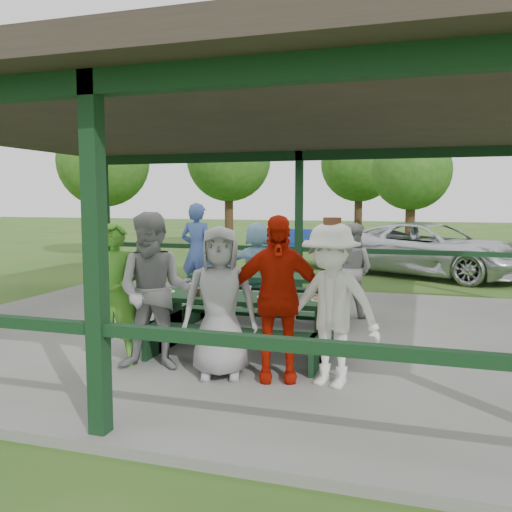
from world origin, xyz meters
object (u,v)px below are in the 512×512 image
(picnic_table_far, at_px, (267,291))
(contestant_grey_mid, at_px, (220,302))
(contestant_white_fedora, at_px, (331,305))
(spectator_blue, at_px, (197,252))
(picnic_table_near, at_px, (242,318))
(contestant_grey_left, at_px, (154,292))
(contestant_green, at_px, (116,294))
(contestant_red, at_px, (276,298))
(spectator_grey, at_px, (352,269))
(pickup_truck, at_px, (430,250))
(spectator_lblue, at_px, (257,265))
(farm_trailer, at_px, (309,247))

(picnic_table_far, distance_m, contestant_grey_mid, 2.96)
(contestant_white_fedora, height_order, spectator_blue, spectator_blue)
(picnic_table_near, xyz_separation_m, picnic_table_far, (-0.24, 2.00, 0.00))
(contestant_grey_left, bearing_deg, contestant_green, 165.23)
(spectator_blue, bearing_deg, contestant_red, 126.94)
(picnic_table_near, xyz_separation_m, contestant_white_fedora, (1.28, -0.85, 0.40))
(contestant_green, relative_size, spectator_grey, 1.08)
(picnic_table_far, relative_size, contestant_white_fedora, 1.40)
(contestant_green, xyz_separation_m, contestant_red, (1.95, 0.06, 0.05))
(pickup_truck, bearing_deg, picnic_table_near, -169.19)
(contestant_grey_mid, distance_m, pickup_truck, 10.07)
(contestant_red, xyz_separation_m, pickup_truck, (1.70, 9.69, -0.28))
(spectator_lblue, xyz_separation_m, spectator_blue, (-1.38, 0.49, 0.17))
(contestant_white_fedora, bearing_deg, pickup_truck, 100.29)
(spectator_blue, relative_size, farm_trailer, 0.55)
(picnic_table_far, height_order, spectator_lblue, spectator_lblue)
(contestant_green, relative_size, spectator_lblue, 1.08)
(contestant_green, relative_size, contestant_white_fedora, 0.96)
(spectator_blue, bearing_deg, picnic_table_near, 125.29)
(spectator_grey, bearing_deg, farm_trailer, -51.45)
(picnic_table_far, xyz_separation_m, contestant_grey_left, (-0.53, -2.90, 0.45))
(picnic_table_far, xyz_separation_m, spectator_blue, (-1.81, 1.32, 0.48))
(spectator_grey, relative_size, pickup_truck, 0.30)
(picnic_table_near, distance_m, spectator_blue, 3.93)
(picnic_table_near, xyz_separation_m, farm_trailer, (-1.18, 9.97, 0.03))
(contestant_green, bearing_deg, picnic_table_far, 51.29)
(contestant_grey_left, height_order, spectator_blue, spectator_blue)
(picnic_table_near, distance_m, contestant_grey_mid, 1.00)
(picnic_table_near, xyz_separation_m, contestant_green, (-1.28, -0.88, 0.39))
(contestant_grey_mid, xyz_separation_m, farm_trailer, (-1.24, 10.89, -0.35))
(contestant_green, height_order, contestant_white_fedora, contestant_white_fedora)
(contestant_green, bearing_deg, contestant_white_fedora, -18.06)
(contestant_green, bearing_deg, pickup_truck, 50.62)
(contestant_grey_left, bearing_deg, contestant_red, -9.64)
(picnic_table_far, xyz_separation_m, contestant_grey_mid, (0.29, -2.93, 0.37))
(picnic_table_far, bearing_deg, contestant_red, -72.06)
(farm_trailer, bearing_deg, pickup_truck, -10.79)
(spectator_lblue, relative_size, pickup_truck, 0.30)
(contestant_grey_mid, bearing_deg, pickup_truck, 58.75)
(contestant_white_fedora, bearing_deg, contestant_grey_left, -161.83)
(contestant_green, height_order, contestant_grey_mid, contestant_green)
(contestant_green, distance_m, spectator_grey, 4.31)
(farm_trailer, bearing_deg, contestant_grey_left, -81.43)
(contestant_grey_mid, height_order, spectator_lblue, contestant_grey_mid)
(spectator_lblue, relative_size, spectator_blue, 0.83)
(picnic_table_near, xyz_separation_m, spectator_lblue, (-0.67, 2.83, 0.32))
(picnic_table_near, height_order, contestant_grey_mid, contestant_grey_mid)
(contestant_grey_mid, bearing_deg, spectator_grey, 57.12)
(contestant_grey_left, relative_size, farm_trailer, 0.53)
(contestant_white_fedora, bearing_deg, spectator_blue, 145.37)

